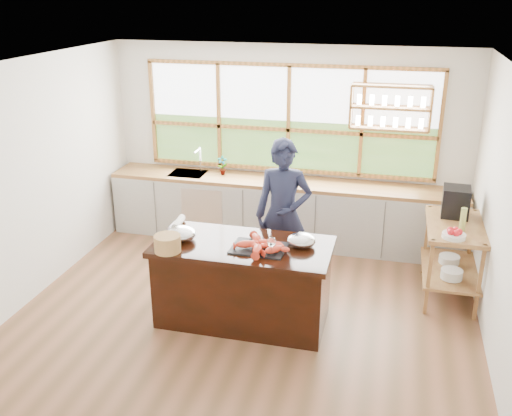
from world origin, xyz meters
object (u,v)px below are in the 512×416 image
(cook, at_px, (283,215))
(wicker_basket, at_px, (167,243))
(espresso_machine, at_px, (456,202))
(island, at_px, (243,282))

(cook, xyz_separation_m, wicker_basket, (-0.94, -1.23, 0.08))
(cook, relative_size, espresso_machine, 5.24)
(espresso_machine, height_order, wicker_basket, espresso_machine)
(cook, bearing_deg, wicker_basket, -131.41)
(espresso_machine, bearing_deg, island, -144.78)
(cook, xyz_separation_m, espresso_machine, (1.94, 0.49, 0.17))
(island, xyz_separation_m, wicker_basket, (-0.69, -0.34, 0.53))
(cook, bearing_deg, island, -109.74)
(island, height_order, espresso_machine, espresso_machine)
(island, xyz_separation_m, cook, (0.25, 0.88, 0.45))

